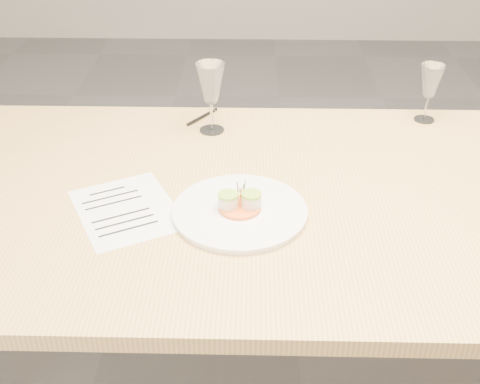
{
  "coord_description": "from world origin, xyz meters",
  "views": [
    {
      "loc": [
        -0.16,
        -1.27,
        1.55
      ],
      "look_at": [
        -0.19,
        -0.08,
        0.8
      ],
      "focal_mm": 45.0,
      "sensor_mm": 36.0,
      "label": 1
    }
  ],
  "objects_px": {
    "recipe_sheet": "(127,209)",
    "wine_glass_1": "(431,82)",
    "dinner_plate": "(240,210)",
    "ballpoint_pen": "(202,117)",
    "wine_glass_0": "(211,85)",
    "dining_table": "(316,214)"
  },
  "relations": [
    {
      "from": "recipe_sheet",
      "to": "wine_glass_1",
      "type": "distance_m",
      "value": 0.98
    },
    {
      "from": "dinner_plate",
      "to": "recipe_sheet",
      "type": "height_order",
      "value": "dinner_plate"
    },
    {
      "from": "dinner_plate",
      "to": "recipe_sheet",
      "type": "distance_m",
      "value": 0.27
    },
    {
      "from": "ballpoint_pen",
      "to": "recipe_sheet",
      "type": "bearing_deg",
      "value": -160.82
    },
    {
      "from": "dinner_plate",
      "to": "wine_glass_1",
      "type": "xyz_separation_m",
      "value": [
        0.55,
        0.53,
        0.11
      ]
    },
    {
      "from": "ballpoint_pen",
      "to": "wine_glass_0",
      "type": "height_order",
      "value": "wine_glass_0"
    },
    {
      "from": "wine_glass_1",
      "to": "wine_glass_0",
      "type": "bearing_deg",
      "value": -172.26
    },
    {
      "from": "dinner_plate",
      "to": "ballpoint_pen",
      "type": "xyz_separation_m",
      "value": [
        -0.13,
        0.52,
        -0.01
      ]
    },
    {
      "from": "wine_glass_0",
      "to": "wine_glass_1",
      "type": "relative_size",
      "value": 1.17
    },
    {
      "from": "dinner_plate",
      "to": "wine_glass_0",
      "type": "height_order",
      "value": "wine_glass_0"
    },
    {
      "from": "ballpoint_pen",
      "to": "wine_glass_0",
      "type": "relative_size",
      "value": 0.58
    },
    {
      "from": "dining_table",
      "to": "dinner_plate",
      "type": "bearing_deg",
      "value": -151.53
    },
    {
      "from": "dining_table",
      "to": "dinner_plate",
      "type": "relative_size",
      "value": 7.57
    },
    {
      "from": "ballpoint_pen",
      "to": "wine_glass_0",
      "type": "xyz_separation_m",
      "value": [
        0.03,
        -0.09,
        0.14
      ]
    },
    {
      "from": "wine_glass_1",
      "to": "recipe_sheet",
      "type": "bearing_deg",
      "value": -148.1
    },
    {
      "from": "ballpoint_pen",
      "to": "dinner_plate",
      "type": "bearing_deg",
      "value": -131.49
    },
    {
      "from": "dining_table",
      "to": "dinner_plate",
      "type": "distance_m",
      "value": 0.23
    },
    {
      "from": "wine_glass_0",
      "to": "wine_glass_1",
      "type": "bearing_deg",
      "value": 7.74
    },
    {
      "from": "wine_glass_0",
      "to": "dinner_plate",
      "type": "bearing_deg",
      "value": -77.92
    },
    {
      "from": "recipe_sheet",
      "to": "ballpoint_pen",
      "type": "distance_m",
      "value": 0.53
    },
    {
      "from": "dinner_plate",
      "to": "wine_glass_1",
      "type": "relative_size",
      "value": 1.79
    },
    {
      "from": "ballpoint_pen",
      "to": "wine_glass_0",
      "type": "distance_m",
      "value": 0.17
    }
  ]
}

